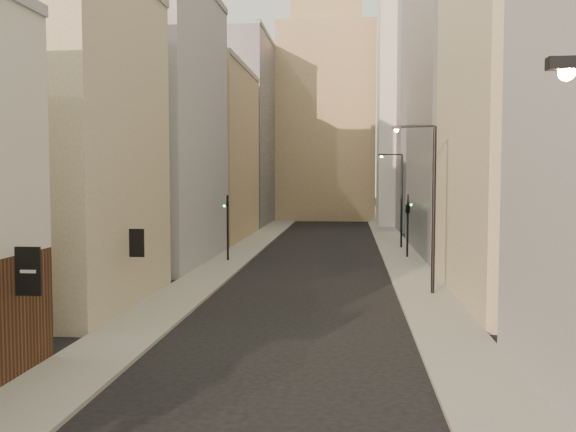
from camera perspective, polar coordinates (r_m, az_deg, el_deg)
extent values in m
cube|color=gray|center=(60.47, -3.05, -2.43)|extent=(3.00, 140.00, 0.15)
cube|color=gray|center=(59.95, 9.35, -2.53)|extent=(3.00, 140.00, 0.15)
cube|color=black|center=(21.05, -22.10, -4.58)|extent=(0.80, 0.08, 1.50)
cube|color=black|center=(30.23, -13.30, -2.34)|extent=(0.70, 0.08, 1.30)
cube|color=gray|center=(33.72, -19.94, 5.98)|extent=(8.00, 12.00, 16.00)
cube|color=gray|center=(48.76, -11.84, 7.70)|extent=(8.00, 16.00, 20.00)
cube|color=#97825F|center=(66.08, -7.17, 5.38)|extent=(8.00, 18.00, 17.00)
cube|color=gray|center=(85.85, -4.25, 7.34)|extent=(8.00, 20.00, 24.00)
cube|color=gray|center=(35.94, 21.19, 8.99)|extent=(8.00, 16.00, 20.00)
cube|color=gray|center=(55.68, 15.60, 10.24)|extent=(8.00, 20.00, 26.00)
cube|color=gray|center=(85.93, 16.43, 15.96)|extent=(20.00, 22.00, 50.00)
cube|color=#97825F|center=(96.81, 3.46, 8.12)|extent=(14.00, 14.00, 28.00)
cube|color=#97825F|center=(99.57, 3.50, 17.92)|extent=(10.00, 10.00, 6.00)
cube|color=silver|center=(83.47, 10.83, 10.84)|extent=(8.00, 8.00, 34.00)
cube|color=black|center=(8.98, 23.55, 12.34)|extent=(0.49, 0.20, 0.16)
sphere|color=#FFA43F|center=(8.96, 23.53, 11.61)|extent=(0.21, 0.21, 0.21)
cylinder|color=black|center=(35.15, 12.82, 0.39)|extent=(0.20, 0.20, 9.11)
cylinder|color=black|center=(35.25, 11.27, 7.83)|extent=(2.02, 0.46, 0.12)
cube|color=black|center=(35.33, 9.62, 7.75)|extent=(0.59, 0.31, 0.18)
sphere|color=#FFA43F|center=(35.32, 9.62, 7.54)|extent=(0.24, 0.24, 0.24)
cylinder|color=black|center=(56.91, 10.07, 1.23)|extent=(0.18, 0.18, 8.28)
cylinder|color=black|center=(56.65, 9.22, 5.42)|extent=(1.83, 0.46, 0.11)
cube|color=black|center=(56.42, 8.31, 5.39)|extent=(0.54, 0.29, 0.17)
sphere|color=#FFA43F|center=(56.42, 8.31, 5.27)|extent=(0.22, 0.22, 0.22)
cylinder|color=black|center=(47.99, -5.38, -1.13)|extent=(0.16, 0.16, 5.00)
imported|color=black|center=(47.88, -5.39, 0.89)|extent=(0.58, 0.58, 1.34)
sphere|color=#19E533|center=(47.92, -5.69, 0.89)|extent=(0.16, 0.16, 0.16)
cylinder|color=black|center=(50.52, 10.58, -0.94)|extent=(0.16, 0.16, 5.00)
imported|color=black|center=(50.41, 10.60, 0.99)|extent=(0.76, 0.76, 1.36)
sphere|color=#19E533|center=(50.43, 10.89, 0.98)|extent=(0.16, 0.16, 0.16)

